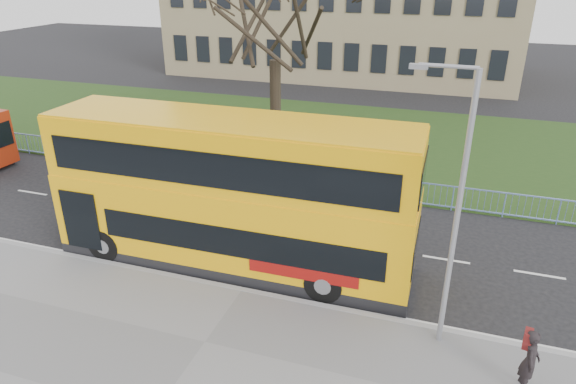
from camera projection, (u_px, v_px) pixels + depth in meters
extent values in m
plane|color=black|center=(260.00, 267.00, 17.50)|extent=(120.00, 120.00, 0.00)
cube|color=gray|center=(242.00, 290.00, 16.13)|extent=(80.00, 0.20, 0.14)
cube|color=#203D16|center=(349.00, 140.00, 29.85)|extent=(80.00, 15.40, 0.08)
cube|color=#FCB20A|center=(233.00, 222.00, 17.24)|extent=(12.04, 3.01, 2.23)
cube|color=#FCB20A|center=(231.00, 186.00, 16.70)|extent=(12.04, 3.01, 0.38)
cube|color=#FCB20A|center=(230.00, 152.00, 16.21)|extent=(11.98, 2.95, 2.00)
cube|color=black|center=(235.00, 243.00, 15.76)|extent=(9.26, 0.16, 0.97)
cube|color=black|center=(210.00, 170.00, 15.02)|extent=(11.05, 0.18, 1.09)
cylinder|color=black|center=(105.00, 245.00, 17.69)|extent=(1.19, 0.34, 1.19)
cylinder|color=black|center=(324.00, 284.00, 15.53)|extent=(1.19, 0.34, 1.19)
imported|color=black|center=(530.00, 361.00, 12.02)|extent=(0.50, 0.68, 1.69)
cylinder|color=#92939A|center=(457.00, 220.00, 12.48)|extent=(0.15, 0.15, 7.31)
cylinder|color=#92939A|center=(449.00, 66.00, 11.18)|extent=(1.28, 0.13, 0.09)
cube|color=#92939A|center=(419.00, 66.00, 11.40)|extent=(0.42, 0.18, 0.11)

